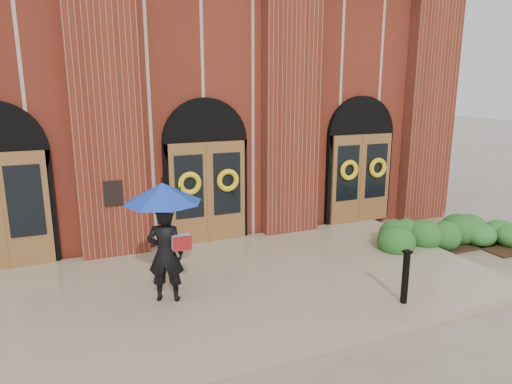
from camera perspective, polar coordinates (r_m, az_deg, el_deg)
ground at (r=9.30m, az=-0.83°, el=-12.13°), size 90.00×90.00×0.00m
landing at (r=9.40m, az=-1.18°, el=-11.35°), size 10.00×5.30×0.15m
church_building at (r=16.89m, az=-12.33°, el=11.29°), size 16.20×12.53×7.00m
man_with_umbrella at (r=8.18m, az=-11.41°, el=-3.36°), size 1.80×1.80×2.19m
metal_post at (r=8.67m, az=18.18°, el=-9.93°), size 0.14×0.14×1.00m
hedge_wall_right at (r=12.31m, az=21.36°, el=-4.90°), size 2.69×1.07×0.69m
hedge_front_right at (r=13.32m, az=28.44°, el=-4.60°), size 1.55×1.32×0.55m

